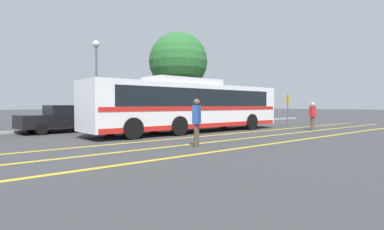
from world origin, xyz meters
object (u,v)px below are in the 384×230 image
at_px(bus_stop_sign, 288,106).
at_px(street_lamp, 96,67).
at_px(pedestrian_0, 313,114).
at_px(tree_0, 178,62).
at_px(parked_car_3, 202,115).
at_px(parked_car_2, 149,117).
at_px(transit_bus, 192,105).
at_px(parked_car_1, 64,119).
at_px(pedestrian_1, 197,119).

distance_m(bus_stop_sign, street_lamp, 13.87).
relative_size(pedestrian_0, tree_0, 0.22).
bearing_deg(parked_car_3, parked_car_2, -79.97).
distance_m(parked_car_2, street_lamp, 4.98).
height_order(transit_bus, tree_0, tree_0).
bearing_deg(parked_car_1, parked_car_2, -99.88).
xyz_separation_m(parked_car_2, pedestrian_0, (6.84, -8.02, 0.20)).
xyz_separation_m(parked_car_2, parked_car_3, (5.25, 0.49, -0.03)).
xyz_separation_m(transit_bus, tree_0, (5.07, 7.90, 3.86)).
distance_m(parked_car_2, bus_stop_sign, 10.04).
distance_m(pedestrian_1, tree_0, 16.18).
distance_m(transit_bus, parked_car_3, 6.83).
bearing_deg(transit_bus, parked_car_1, -129.19).
relative_size(transit_bus, parked_car_2, 2.73).
xyz_separation_m(transit_bus, bus_stop_sign, (8.26, -1.08, -0.09)).
relative_size(parked_car_2, street_lamp, 0.79).
bearing_deg(transit_bus, pedestrian_1, -38.54).
height_order(parked_car_2, street_lamp, street_lamp).
xyz_separation_m(pedestrian_0, tree_0, (-1.48, 11.79, 4.43)).
height_order(parked_car_3, bus_stop_sign, bus_stop_sign).
relative_size(parked_car_1, parked_car_3, 1.11).
xyz_separation_m(parked_car_2, street_lamp, (-2.68, 2.47, 3.41)).
bearing_deg(parked_car_2, parked_car_3, -85.95).
bearing_deg(tree_0, pedestrian_1, -124.93).
bearing_deg(parked_car_2, pedestrian_0, -140.78).
xyz_separation_m(pedestrian_1, street_lamp, (0.88, 11.46, 3.17)).
bearing_deg(bus_stop_sign, transit_bus, -97.62).
xyz_separation_m(pedestrian_1, bus_stop_sign, (12.11, 3.79, 0.45)).
xyz_separation_m(parked_car_1, street_lamp, (2.75, 1.97, 3.41)).
bearing_deg(pedestrian_1, parked_car_3, -164.43).
relative_size(parked_car_1, bus_stop_sign, 2.12).
bearing_deg(parked_car_1, pedestrian_0, -129.40).
bearing_deg(pedestrian_0, parked_car_2, 133.99).
distance_m(parked_car_2, parked_car_3, 5.27).
bearing_deg(pedestrian_1, tree_0, -156.49).
xyz_separation_m(parked_car_1, pedestrian_1, (1.87, -9.50, 0.25)).
bearing_deg(transit_bus, street_lamp, -156.00).
relative_size(parked_car_1, pedestrian_1, 2.76).
bearing_deg(pedestrian_1, parked_car_2, -143.13).
xyz_separation_m(pedestrian_1, tree_0, (8.92, 12.77, 4.39)).
height_order(transit_bus, parked_car_1, transit_bus).
height_order(parked_car_1, parked_car_2, parked_car_2).
bearing_deg(tree_0, parked_car_2, -144.88).
height_order(parked_car_1, pedestrian_1, pedestrian_1).
height_order(pedestrian_0, tree_0, tree_0).
height_order(parked_car_1, tree_0, tree_0).
height_order(bus_stop_sign, tree_0, tree_0).
bearing_deg(pedestrian_1, pedestrian_0, 153.82).
relative_size(parked_car_3, tree_0, 0.55).
bearing_deg(tree_0, pedestrian_0, -82.83).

